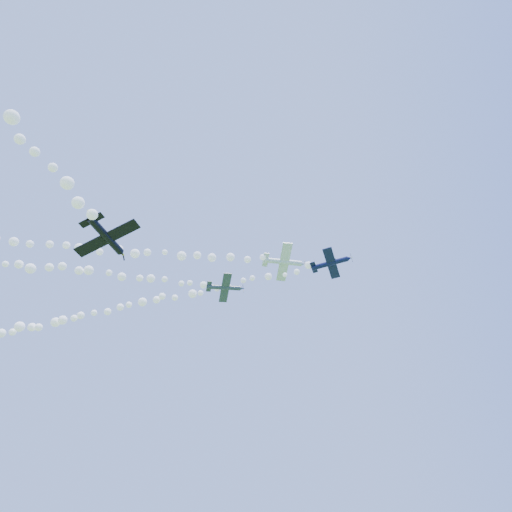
% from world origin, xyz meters
% --- Properties ---
extents(plane_white, '(7.71, 7.98, 2.53)m').
position_xyz_m(plane_white, '(5.59, 1.04, 50.06)').
color(plane_white, silver).
extents(smoke_trail_white, '(82.70, 28.69, 3.21)m').
position_xyz_m(smoke_trail_white, '(-37.88, -13.05, 49.77)').
color(smoke_trail_white, white).
extents(plane_navy, '(6.82, 7.20, 1.82)m').
position_xyz_m(plane_navy, '(13.34, -1.78, 46.07)').
color(plane_navy, '#0E113D').
extents(smoke_trail_navy, '(83.66, 12.64, 2.69)m').
position_xyz_m(smoke_trail_navy, '(-30.49, 3.71, 45.85)').
color(smoke_trail_navy, white).
extents(plane_grey, '(6.19, 6.55, 1.72)m').
position_xyz_m(plane_grey, '(-3.91, -1.27, 44.24)').
color(plane_grey, '#353E4D').
extents(plane_black, '(7.72, 7.78, 2.99)m').
position_xyz_m(plane_black, '(-13.00, -21.41, 37.94)').
color(plane_black, black).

